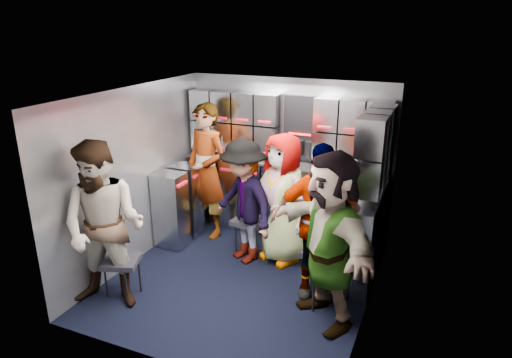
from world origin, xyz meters
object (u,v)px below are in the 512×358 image
at_px(jump_seat_near_left, 121,263).
at_px(attendant_arc_c, 282,199).
at_px(attendant_arc_b, 244,202).
at_px(attendant_arc_a, 104,227).
at_px(attendant_arc_e, 329,240).
at_px(jump_seat_mid_left, 250,223).
at_px(attendant_arc_d, 318,222).
at_px(jump_seat_mid_right, 321,253).
at_px(jump_seat_center, 287,222).
at_px(attendant_standing, 206,171).
at_px(jump_seat_near_right, 331,274).

height_order(jump_seat_near_left, attendant_arc_c, attendant_arc_c).
xyz_separation_m(attendant_arc_b, attendant_arc_c, (0.42, 0.18, 0.04)).
xyz_separation_m(attendant_arc_a, attendant_arc_e, (2.10, 0.62, -0.01)).
relative_size(jump_seat_mid_left, attendant_arc_d, 0.27).
bearing_deg(jump_seat_mid_right, attendant_arc_e, -69.52).
height_order(jump_seat_near_left, attendant_arc_e, attendant_arc_e).
height_order(jump_seat_center, attendant_standing, attendant_standing).
height_order(attendant_arc_b, attendant_arc_d, attendant_arc_d).
relative_size(jump_seat_near_left, jump_seat_center, 0.91).
bearing_deg(attendant_arc_a, attendant_standing, 72.51).
bearing_deg(attendant_arc_a, jump_seat_mid_right, 18.87).
bearing_deg(jump_seat_center, attendant_arc_d, -51.15).
xyz_separation_m(jump_seat_mid_left, attendant_arc_b, (0.00, -0.18, 0.35)).
xyz_separation_m(attendant_arc_c, attendant_arc_e, (0.81, -0.95, 0.07)).
height_order(jump_seat_center, attendant_arc_d, attendant_arc_d).
bearing_deg(attendant_standing, attendant_arc_c, 3.74).
bearing_deg(jump_seat_near_left, attendant_arc_e, 11.91).
xyz_separation_m(attendant_arc_c, attendant_arc_d, (0.59, -0.55, 0.04)).
relative_size(attendant_arc_a, attendant_arc_c, 1.10).
relative_size(jump_seat_near_left, attendant_arc_c, 0.29).
xyz_separation_m(attendant_arc_a, attendant_arc_b, (0.87, 1.39, -0.12)).
bearing_deg(attendant_arc_a, jump_seat_mid_left, 47.28).
xyz_separation_m(jump_seat_near_right, attendant_arc_d, (-0.22, 0.22, 0.44)).
height_order(jump_seat_near_left, jump_seat_mid_right, jump_seat_mid_right).
bearing_deg(jump_seat_near_right, jump_seat_mid_right, 118.40).
relative_size(attendant_standing, attendant_arc_a, 1.04).
bearing_deg(attendant_arc_d, attendant_arc_e, -75.92).
xyz_separation_m(jump_seat_near_left, attendant_arc_e, (2.10, 0.44, 0.49)).
xyz_separation_m(jump_seat_center, attendant_arc_b, (-0.42, -0.36, 0.34)).
distance_m(jump_seat_near_left, attendant_arc_d, 2.11).
bearing_deg(jump_seat_near_left, jump_seat_near_right, 16.52).
relative_size(attendant_arc_b, attendant_arc_e, 0.88).
bearing_deg(attendant_standing, attendant_arc_e, -14.87).
distance_m(jump_seat_near_left, jump_seat_mid_left, 1.64).
bearing_deg(jump_seat_near_right, jump_seat_near_left, -163.48).
height_order(jump_seat_near_right, attendant_arc_c, attendant_arc_c).
relative_size(jump_seat_mid_left, attendant_arc_a, 0.26).
xyz_separation_m(attendant_standing, attendant_arc_e, (1.98, -1.23, -0.04)).
bearing_deg(attendant_arc_e, jump_seat_mid_right, 153.08).
bearing_deg(jump_seat_mid_left, attendant_arc_d, -28.47).
height_order(attendant_arc_a, attendant_arc_b, attendant_arc_a).
height_order(attendant_standing, attendant_arc_b, attendant_standing).
distance_m(attendant_arc_b, attendant_arc_d, 1.08).
bearing_deg(attendant_arc_d, jump_seat_mid_right, 75.68).
distance_m(jump_seat_center, attendant_arc_e, 1.46).
xyz_separation_m(jump_seat_mid_right, attendant_arc_b, (-1.01, 0.19, 0.37)).
relative_size(attendant_arc_b, attendant_arc_d, 0.90).
bearing_deg(attendant_arc_c, attendant_arc_a, -104.68).
distance_m(jump_seat_center, attendant_arc_a, 2.23).
bearing_deg(jump_seat_near_right, jump_seat_mid_left, 147.91).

